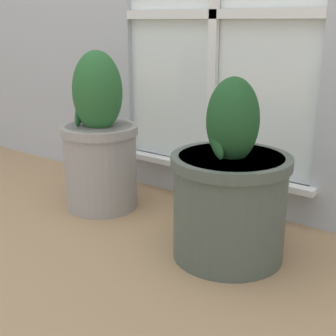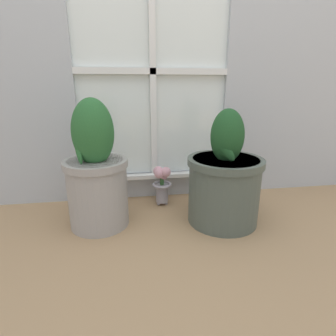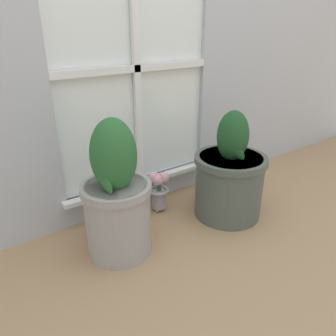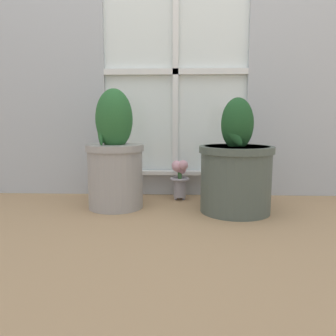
{
  "view_description": "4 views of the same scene",
  "coord_description": "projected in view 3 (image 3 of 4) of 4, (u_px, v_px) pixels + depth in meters",
  "views": [
    {
      "loc": [
        1.01,
        -1.08,
        0.75
      ],
      "look_at": [
        0.01,
        0.25,
        0.22
      ],
      "focal_mm": 50.0,
      "sensor_mm": 36.0,
      "label": 1
    },
    {
      "loc": [
        -0.16,
        -1.04,
        0.69
      ],
      "look_at": [
        0.04,
        0.24,
        0.29
      ],
      "focal_mm": 28.0,
      "sensor_mm": 36.0,
      "label": 2
    },
    {
      "loc": [
        -0.87,
        -0.93,
        0.99
      ],
      "look_at": [
        -0.0,
        0.28,
        0.32
      ],
      "focal_mm": 35.0,
      "sensor_mm": 36.0,
      "label": 3
    },
    {
      "loc": [
        0.03,
        -1.52,
        0.47
      ],
      "look_at": [
        -0.04,
        0.3,
        0.21
      ],
      "focal_mm": 35.0,
      "sensor_mm": 36.0,
      "label": 4
    }
  ],
  "objects": [
    {
      "name": "potted_plant_right",
      "position": [
        229.0,
        177.0,
        1.76
      ],
      "size": [
        0.38,
        0.38,
        0.59
      ],
      "color": "#4C564C",
      "rests_on": "ground_plane"
    },
    {
      "name": "ground_plane",
      "position": [
        203.0,
        249.0,
        1.56
      ],
      "size": [
        10.0,
        10.0,
        0.0
      ],
      "primitive_type": "plane",
      "color": "tan"
    },
    {
      "name": "flower_vase",
      "position": [
        159.0,
        187.0,
        1.82
      ],
      "size": [
        0.12,
        0.12,
        0.24
      ],
      "color": "#99939E",
      "rests_on": "ground_plane"
    },
    {
      "name": "potted_plant_left",
      "position": [
        117.0,
        200.0,
        1.44
      ],
      "size": [
        0.31,
        0.31,
        0.64
      ],
      "color": "#9E9993",
      "rests_on": "ground_plane"
    }
  ]
}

